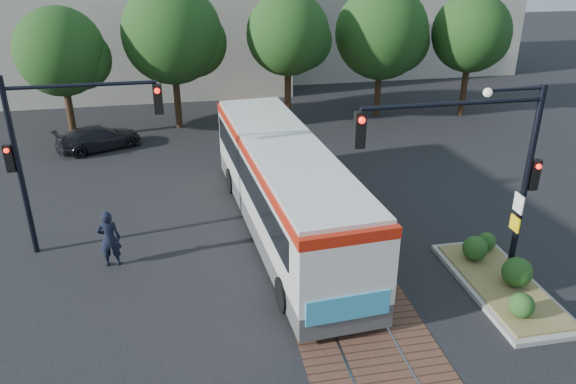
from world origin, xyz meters
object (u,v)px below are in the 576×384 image
object	(u,v)px
traffic_island	(501,277)
signal_pole_left	(52,141)
parked_car	(99,138)
signal_pole_main	(490,161)
officer	(109,239)
city_bus	(285,184)

from	to	relation	value
traffic_island	signal_pole_left	size ratio (longest dim) A/B	0.87
traffic_island	parked_car	world-z (taller)	parked_car
parked_car	signal_pole_left	bearing A→B (deg)	156.55
signal_pole_left	parked_car	xyz separation A→B (m)	(-0.11, 9.98, -3.27)
signal_pole_left	parked_car	world-z (taller)	signal_pole_left
signal_pole_main	officer	distance (m)	11.73
city_bus	officer	xyz separation A→B (m)	(-5.91, -1.15, -0.90)
signal_pole_left	traffic_island	bearing A→B (deg)	-20.36
traffic_island	signal_pole_left	distance (m)	14.50
signal_pole_left	officer	world-z (taller)	signal_pole_left
signal_pole_left	parked_car	size ratio (longest dim) A/B	1.47
officer	city_bus	bearing A→B (deg)	-170.90
officer	parked_car	xyz separation A→B (m)	(-1.59, 11.35, -0.37)
traffic_island	parked_car	distance (m)	19.95
signal_pole_main	city_bus	bearing A→B (deg)	136.51
signal_pole_left	officer	xyz separation A→B (m)	(1.48, -1.36, -2.90)
signal_pole_main	traffic_island	bearing A→B (deg)	-5.36
officer	signal_pole_main	bearing A→B (deg)	160.30
traffic_island	officer	world-z (taller)	officer
officer	signal_pole_left	bearing A→B (deg)	-44.64
city_bus	signal_pole_left	distance (m)	7.66
traffic_island	signal_pole_main	world-z (taller)	signal_pole_main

